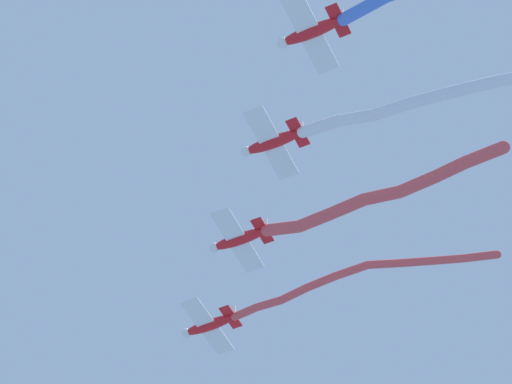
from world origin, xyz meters
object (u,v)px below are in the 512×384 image
object	(u,v)px
airplane_left_wing	(238,239)
airplane_right_wing	(272,142)
airplane_slot	(310,32)
airplane_lead	(208,325)

from	to	relation	value
airplane_left_wing	airplane_right_wing	bearing A→B (deg)	129.68
airplane_right_wing	airplane_slot	size ratio (longest dim) A/B	1.00
airplane_lead	airplane_left_wing	distance (m)	8.91
airplane_right_wing	airplane_slot	world-z (taller)	airplane_slot
airplane_right_wing	airplane_left_wing	bearing A→B (deg)	-50.45
airplane_left_wing	airplane_right_wing	distance (m)	8.91
airplane_right_wing	airplane_slot	xyz separation A→B (m)	(-8.00, 3.91, 0.25)
airplane_right_wing	airplane_lead	bearing A→B (deg)	-50.46
airplane_left_wing	airplane_slot	xyz separation A→B (m)	(-16.00, 7.83, 0.50)
airplane_lead	airplane_slot	bearing A→B (deg)	131.27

